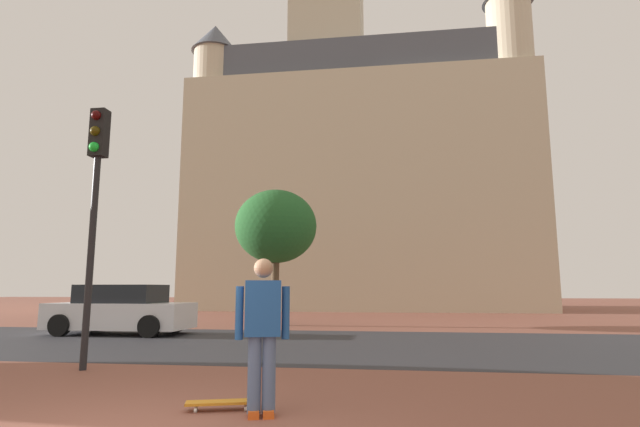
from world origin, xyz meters
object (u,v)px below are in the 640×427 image
skateboard (221,403)px  car_white (121,311)px  traffic_light_pole (95,184)px  person_skater (262,327)px

skateboard → car_white: size_ratio=0.19×
skateboard → traffic_light_pole: size_ratio=0.18×
person_skater → car_white: (-6.77, 8.82, -0.25)m
skateboard → car_white: (-6.25, 8.63, 0.63)m
person_skater → car_white: size_ratio=0.41×
car_white → traffic_light_pole: 7.38m
person_skater → traffic_light_pole: traffic_light_pole is taller
person_skater → skateboard: (-0.52, 0.19, -0.88)m
skateboard → car_white: car_white is taller
person_skater → car_white: person_skater is taller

